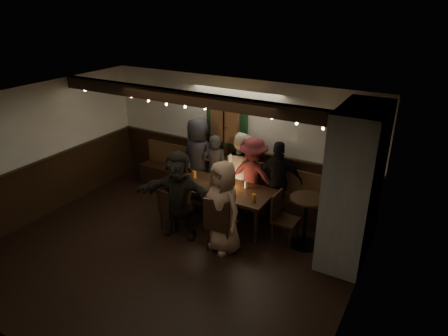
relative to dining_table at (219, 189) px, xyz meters
The scene contains 13 objects.
room 0.94m from the dining_table, ahead, with size 6.02×5.01×2.62m.
dining_table is the anchor object (origin of this frame).
chair_near_left 0.99m from the dining_table, 130.36° to the right, with size 0.40×0.40×0.83m.
chair_near_right 1.00m from the dining_table, 59.28° to the right, with size 0.51×0.51×1.03m.
chair_end 1.32m from the dining_table, ahead, with size 0.44×0.44×0.93m.
high_top 1.73m from the dining_table, ahead, with size 0.59×0.59×0.94m.
person_a 1.23m from the dining_table, 141.25° to the left, with size 0.86×0.56×1.76m, color #242229.
person_b 0.87m from the dining_table, 125.21° to the left, with size 0.54×0.36×1.49m, color #252526.
person_c 0.78m from the dining_table, 84.80° to the left, with size 0.78×0.61×1.61m, color beige.
person_d 0.77m from the dining_table, 56.22° to the left, with size 1.03×0.59×1.60m, color #571D20.
person_e 1.17m from the dining_table, 37.34° to the left, with size 0.93×0.39×1.59m, color black.
person_f 0.88m from the dining_table, 114.07° to the right, with size 1.54×0.49×1.66m, color black.
person_g 0.97m from the dining_table, 55.03° to the right, with size 0.80×0.52×1.64m, color #A67E64.
Camera 1 is at (3.66, -4.49, 4.10)m, focal length 32.00 mm.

